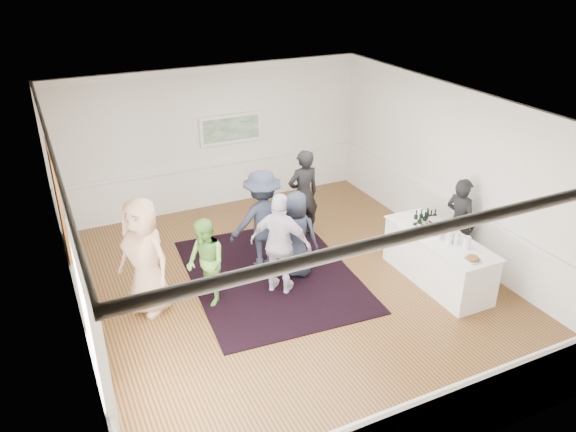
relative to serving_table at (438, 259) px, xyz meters
name	(u,v)px	position (x,y,z in m)	size (l,w,h in m)	color
floor	(292,289)	(-2.46, 0.87, -0.46)	(8.00, 8.00, 0.00)	brown
ceiling	(292,111)	(-2.46, 0.87, 2.74)	(7.00, 8.00, 0.02)	white
wall_left	(67,252)	(-5.96, 0.87, 1.14)	(0.02, 8.00, 3.20)	white
wall_right	(459,173)	(1.04, 0.87, 1.14)	(0.02, 8.00, 3.20)	white
wall_back	(214,138)	(-2.46, 4.87, 1.14)	(7.00, 0.02, 3.20)	white
wall_front	(456,350)	(-2.46, -3.13, 1.14)	(7.00, 0.02, 3.20)	white
wainscoting	(292,264)	(-2.46, 0.87, 0.04)	(7.00, 8.00, 1.00)	white
mirror	(59,204)	(-5.91, 2.17, 1.34)	(0.05, 1.25, 1.85)	#CD7C3C
doorway	(93,339)	(-5.90, -1.03, 0.96)	(0.10, 1.78, 2.56)	white
landscape_painting	(231,129)	(-2.06, 4.82, 1.32)	(1.44, 0.06, 0.66)	white
area_rug	(271,275)	(-2.59, 1.45, -0.45)	(2.85, 3.73, 0.02)	black
serving_table	(438,259)	(0.00, 0.00, 0.00)	(0.85, 2.23, 0.90)	white
bartender	(459,222)	(0.74, 0.37, 0.40)	(0.63, 0.41, 1.72)	black
guest_tan	(144,257)	(-4.84, 1.36, 0.54)	(0.97, 0.63, 2.00)	tan
guest_green	(206,263)	(-3.90, 1.15, 0.30)	(0.74, 0.58, 1.52)	#65AA44
guest_lilac	(281,244)	(-2.64, 0.93, 0.46)	(1.08, 0.45, 1.83)	silver
guest_dark_a	(263,220)	(-2.58, 1.83, 0.50)	(1.23, 0.71, 1.91)	#212838
guest_dark_b	(303,195)	(-1.39, 2.56, 0.49)	(0.69, 0.45, 1.89)	black
guest_navy	(296,234)	(-2.16, 1.33, 0.35)	(0.79, 0.51, 1.61)	#212838
wine_bottles	(425,218)	(0.02, 0.48, 0.60)	(0.46, 0.25, 0.31)	black
juice_pitchers	(453,237)	(0.00, -0.28, 0.57)	(0.31, 0.60, 0.24)	#61B741
ice_bucket	(435,226)	(0.01, 0.20, 0.56)	(0.26, 0.26, 0.24)	silver
nut_bowl	(473,259)	(-0.09, -0.89, 0.49)	(0.25, 0.25, 0.08)	white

